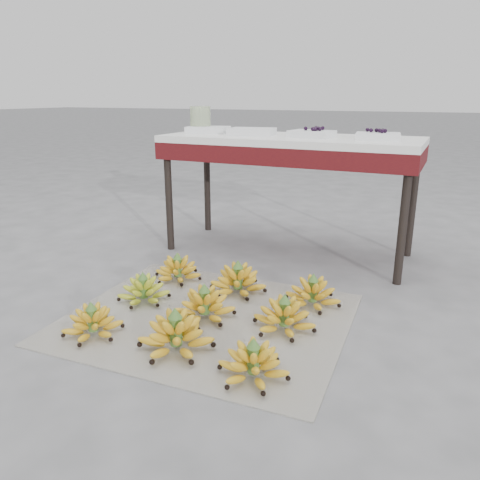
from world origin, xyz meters
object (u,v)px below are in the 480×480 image
at_px(bunch_back_left, 178,270).
at_px(bunch_mid_center, 205,306).
at_px(bunch_back_center, 238,281).
at_px(vendor_table, 290,150).
at_px(bunch_mid_right, 284,317).
at_px(bunch_back_right, 313,294).
at_px(bunch_front_left, 93,323).
at_px(tray_far_right, 378,136).
at_px(glass_jar, 200,119).
at_px(bunch_front_center, 176,335).
at_px(tray_far_left, 208,130).
at_px(bunch_front_right, 253,364).
at_px(newspaper_mat, 208,318).
at_px(tray_right, 312,134).
at_px(tray_left, 252,132).
at_px(bunch_mid_left, 144,291).

bearing_deg(bunch_back_left, bunch_mid_center, -29.72).
distance_m(bunch_back_center, vendor_table, 0.95).
height_order(bunch_mid_right, bunch_back_right, bunch_mid_right).
relative_size(bunch_front_left, tray_far_right, 1.24).
height_order(bunch_front_left, glass_jar, glass_jar).
bearing_deg(bunch_front_center, tray_far_left, 112.56).
distance_m(bunch_back_center, glass_jar, 1.25).
height_order(bunch_front_center, bunch_front_right, bunch_front_center).
height_order(bunch_front_center, bunch_back_left, bunch_front_center).
xyz_separation_m(bunch_front_center, bunch_back_center, (-0.02, 0.63, -0.00)).
height_order(newspaper_mat, bunch_mid_center, bunch_mid_center).
height_order(bunch_front_left, tray_right, tray_right).
bearing_deg(tray_left, newspaper_mat, -77.53).
relative_size(tray_far_left, tray_right, 1.10).
xyz_separation_m(bunch_back_left, bunch_back_center, (0.38, -0.02, 0.01)).
distance_m(bunch_mid_right, bunch_back_right, 0.30).
bearing_deg(bunch_front_right, bunch_front_center, -179.57).
bearing_deg(bunch_mid_right, tray_left, 117.84).
bearing_deg(bunch_mid_left, tray_right, 37.89).
distance_m(bunch_front_left, glass_jar, 1.65).
relative_size(bunch_mid_right, bunch_back_left, 0.91).
relative_size(bunch_mid_right, bunch_back_center, 0.85).
bearing_deg(bunch_front_center, bunch_back_left, 121.02).
height_order(bunch_back_left, glass_jar, glass_jar).
xyz_separation_m(bunch_front_center, bunch_mid_left, (-0.40, 0.33, -0.01)).
relative_size(bunch_front_center, tray_right, 1.13).
relative_size(newspaper_mat, tray_right, 4.65).
xyz_separation_m(bunch_mid_left, bunch_back_center, (0.38, 0.29, 0.01)).
bearing_deg(tray_far_right, glass_jar, 177.45).
xyz_separation_m(bunch_mid_right, tray_right, (-0.20, 1.00, 0.71)).
bearing_deg(newspaper_mat, bunch_front_center, -86.22).
relative_size(bunch_mid_right, tray_far_right, 1.10).
relative_size(bunch_front_right, tray_right, 1.10).
relative_size(tray_far_left, glass_jar, 1.74).
xyz_separation_m(bunch_front_center, bunch_back_right, (0.38, 0.64, -0.01)).
bearing_deg(bunch_mid_left, bunch_front_left, -113.14).
xyz_separation_m(bunch_back_left, tray_far_left, (-0.19, 0.73, 0.71)).
height_order(newspaper_mat, bunch_front_left, bunch_front_left).
bearing_deg(bunch_front_right, bunch_back_center, 127.29).
height_order(bunch_front_center, tray_far_left, tray_far_left).
distance_m(bunch_back_center, bunch_back_right, 0.40).
bearing_deg(vendor_table, bunch_back_right, -61.97).
height_order(bunch_front_center, bunch_mid_left, bunch_front_center).
bearing_deg(tray_far_right, newspaper_mat, -117.28).
relative_size(tray_right, tray_far_right, 1.03).
xyz_separation_m(bunch_mid_center, tray_left, (-0.21, 1.03, 0.71)).
height_order(vendor_table, tray_right, tray_right).
height_order(vendor_table, tray_far_right, tray_far_right).
bearing_deg(bunch_back_center, bunch_back_left, -171.73).
xyz_separation_m(bunch_back_left, glass_jar, (-0.26, 0.75, 0.77)).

